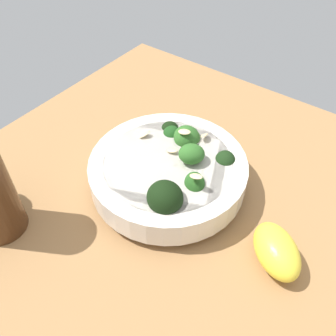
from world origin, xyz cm
name	(u,v)px	position (x,y,z in cm)	size (l,w,h in cm)	color
ground_plane	(174,201)	(0.00, 0.00, -1.85)	(65.93, 65.93, 3.71)	#996D42
bowl_of_broccoli	(169,171)	(1.26, -0.53, 3.44)	(22.29, 22.29, 8.52)	silver
lemon_wedge	(276,251)	(-16.46, 1.65, 2.26)	(8.11, 4.95, 4.51)	yellow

